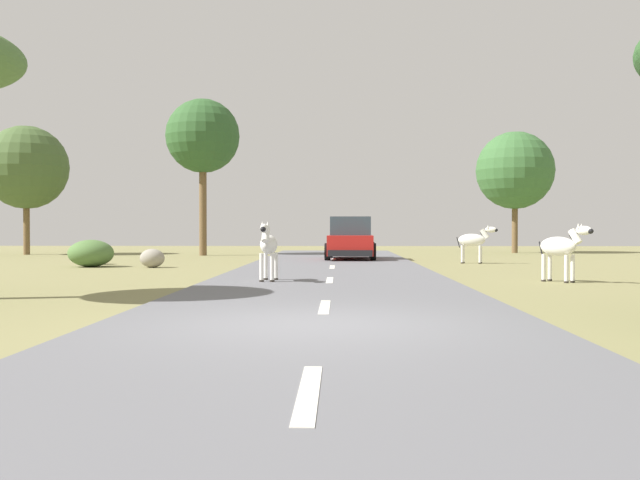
% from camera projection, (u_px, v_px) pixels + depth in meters
% --- Properties ---
extents(ground_plane, '(90.00, 90.00, 0.00)m').
position_uv_depth(ground_plane, '(312.00, 327.00, 9.51)').
color(ground_plane, olive).
extents(road, '(6.00, 64.00, 0.05)m').
position_uv_depth(road, '(322.00, 325.00, 9.50)').
color(road, slate).
rests_on(road, ground_plane).
extents(lane_markings, '(0.16, 56.00, 0.01)m').
position_uv_depth(lane_markings, '(320.00, 334.00, 8.50)').
color(lane_markings, silver).
rests_on(lane_markings, road).
extents(zebra_0, '(0.44, 1.51, 1.42)m').
position_uv_depth(zebra_0, '(268.00, 245.00, 17.19)').
color(zebra_0, silver).
rests_on(zebra_0, road).
extents(zebra_1, '(1.47, 0.71, 1.43)m').
position_uv_depth(zebra_1, '(474.00, 241.00, 26.97)').
color(zebra_1, silver).
rests_on(zebra_1, ground_plane).
extents(zebra_2, '(1.10, 1.30, 1.43)m').
position_uv_depth(zebra_2, '(561.00, 247.00, 17.50)').
color(zebra_2, silver).
rests_on(zebra_2, ground_plane).
extents(car_0, '(2.11, 4.38, 1.74)m').
position_uv_depth(car_0, '(351.00, 240.00, 29.88)').
color(car_0, red).
rests_on(car_0, road).
extents(tree_0, '(4.15, 4.15, 6.50)m').
position_uv_depth(tree_0, '(515.00, 171.00, 38.74)').
color(tree_0, brown).
rests_on(tree_0, ground_plane).
extents(tree_2, '(3.57, 3.57, 7.57)m').
position_uv_depth(tree_2, '(203.00, 137.00, 34.97)').
color(tree_2, brown).
rests_on(tree_2, ground_plane).
extents(tree_5, '(4.16, 4.16, 6.45)m').
position_uv_depth(tree_5, '(26.00, 168.00, 36.15)').
color(tree_5, brown).
rests_on(tree_5, ground_plane).
extents(bush_3, '(1.54, 1.39, 0.92)m').
position_uv_depth(bush_3, '(91.00, 253.00, 24.55)').
color(bush_3, '#4C7038').
rests_on(bush_3, ground_plane).
extents(rock_0, '(0.82, 0.66, 0.63)m').
position_uv_depth(rock_0, '(152.00, 258.00, 24.09)').
color(rock_0, gray).
rests_on(rock_0, ground_plane).
extents(rock_1, '(0.89, 0.86, 0.53)m').
position_uv_depth(rock_1, '(94.00, 257.00, 26.28)').
color(rock_1, '#A89E8C').
rests_on(rock_1, ground_plane).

